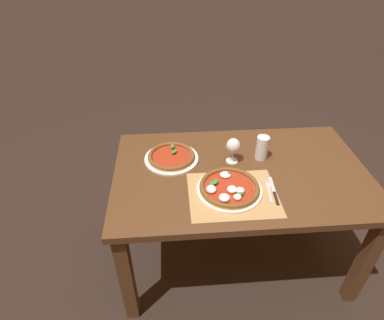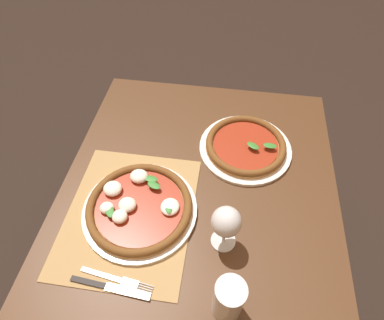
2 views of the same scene
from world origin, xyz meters
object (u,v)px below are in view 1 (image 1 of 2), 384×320
Objects in this scene: pizza_far at (171,157)px; pint_glass at (262,148)px; knife at (274,190)px; pizza_near at (229,188)px; fork at (269,189)px; wine_glass at (233,146)px.

pint_glass reaches higher than pizza_far.
knife is (0.52, -0.32, -0.01)m from pizza_far.
pizza_near is 0.42m from pizza_far.
fork is (-0.03, -0.28, -0.06)m from pint_glass.
fork is (0.50, -0.31, -0.01)m from pizza_far.
fork is at bearing -60.43° from wine_glass.
wine_glass reaches higher than pizza_far.
pint_glass is 0.72× the size of fork.
pizza_near is 0.37m from pint_glass.
pint_glass is 0.29m from fork.
pizza_far is (-0.29, 0.30, -0.00)m from pizza_near.
pizza_far is at bearing 133.90° from pizza_near.
wine_glass reaches higher than pizza_near.
fork is 0.02m from knife.
pizza_near is at bearing 175.65° from knife.
pint_glass is at bearing -2.70° from pizza_far.
pizza_far is at bearing 148.53° from knife.
pizza_near is 1.70× the size of fork.
pizza_far is 0.59m from fork.
wine_glass is 0.77× the size of fork.
pizza_near is at bearing -103.42° from wine_glass.
wine_glass is (0.35, -0.05, 0.09)m from pizza_far.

